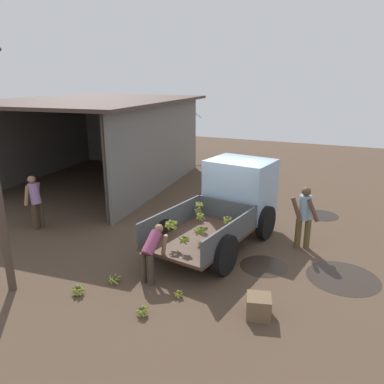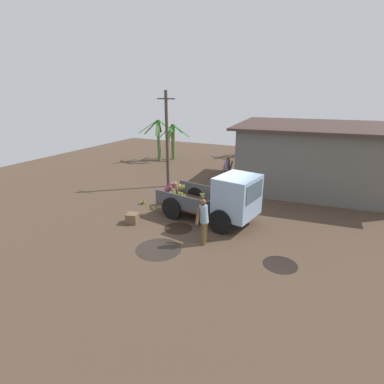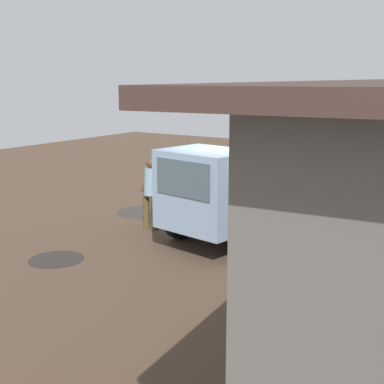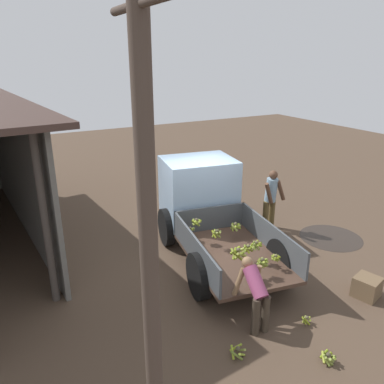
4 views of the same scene
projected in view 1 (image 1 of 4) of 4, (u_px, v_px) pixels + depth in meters
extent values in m
plane|color=#4C3A2C|center=(214.00, 238.00, 10.90)|extent=(36.00, 36.00, 0.00)
cylinder|color=#2C2219|center=(264.00, 266.00, 9.26)|extent=(1.18, 1.18, 0.01)
cylinder|color=black|center=(321.00, 215.00, 12.66)|extent=(1.13, 1.13, 0.01)
cylinder|color=#2C231D|center=(343.00, 278.00, 8.71)|extent=(1.66, 1.66, 0.01)
cube|color=#453024|center=(200.00, 238.00, 9.61)|extent=(3.06, 2.29, 0.08)
cube|color=#44494D|center=(172.00, 219.00, 9.98)|extent=(2.76, 0.51, 0.60)
cube|color=#44494D|center=(232.00, 233.00, 9.03)|extent=(2.76, 0.51, 0.60)
cube|color=#44494D|center=(226.00, 210.00, 10.60)|extent=(0.36, 1.84, 0.60)
cube|color=#8FABC7|center=(240.00, 188.00, 11.17)|extent=(1.74, 2.03, 1.68)
cube|color=#4C606B|center=(251.00, 172.00, 11.66)|extent=(0.27, 1.44, 0.74)
cylinder|color=black|center=(208.00, 210.00, 11.74)|extent=(1.00, 0.38, 0.97)
cylinder|color=black|center=(266.00, 223.00, 10.73)|extent=(1.00, 0.38, 0.97)
cylinder|color=black|center=(161.00, 237.00, 9.79)|extent=(1.00, 0.38, 0.97)
cylinder|color=black|center=(225.00, 255.00, 8.78)|extent=(1.00, 0.38, 0.97)
sphere|color=brown|center=(199.00, 230.00, 9.13)|extent=(0.07, 0.07, 0.07)
cylinder|color=olive|center=(197.00, 232.00, 9.14)|extent=(0.15, 0.10, 0.15)
cylinder|color=olive|center=(197.00, 232.00, 9.09)|extent=(0.09, 0.17, 0.11)
cylinder|color=olive|center=(199.00, 233.00, 9.09)|extent=(0.11, 0.15, 0.15)
cylinder|color=olive|center=(201.00, 232.00, 9.11)|extent=(0.17, 0.05, 0.11)
cylinder|color=olive|center=(201.00, 231.00, 9.16)|extent=(0.15, 0.15, 0.10)
cylinder|color=olive|center=(199.00, 231.00, 9.20)|extent=(0.07, 0.17, 0.13)
cylinder|color=olive|center=(197.00, 231.00, 9.19)|extent=(0.17, 0.11, 0.12)
sphere|color=brown|center=(202.00, 241.00, 8.57)|extent=(0.06, 0.06, 0.06)
cylinder|color=#8DA42B|center=(204.00, 243.00, 8.59)|extent=(0.12, 0.11, 0.12)
cylinder|color=olive|center=(203.00, 242.00, 8.62)|extent=(0.05, 0.14, 0.10)
cylinder|color=olive|center=(201.00, 242.00, 8.63)|extent=(0.10, 0.13, 0.11)
cylinder|color=olive|center=(200.00, 242.00, 8.60)|extent=(0.14, 0.05, 0.09)
cylinder|color=olive|center=(200.00, 244.00, 8.57)|extent=(0.12, 0.11, 0.12)
cylinder|color=olive|center=(201.00, 244.00, 8.53)|extent=(0.05, 0.14, 0.10)
cylinder|color=olive|center=(202.00, 244.00, 8.53)|extent=(0.11, 0.13, 0.11)
cylinder|color=olive|center=(204.00, 243.00, 8.55)|extent=(0.14, 0.06, 0.09)
sphere|color=brown|center=(227.00, 218.00, 9.88)|extent=(0.08, 0.08, 0.08)
cylinder|color=olive|center=(230.00, 220.00, 9.91)|extent=(0.17, 0.14, 0.18)
cylinder|color=olive|center=(228.00, 219.00, 9.96)|extent=(0.05, 0.19, 0.17)
cylinder|color=olive|center=(226.00, 220.00, 9.94)|extent=(0.18, 0.12, 0.18)
cylinder|color=#8F9C44|center=(225.00, 220.00, 9.88)|extent=(0.18, 0.15, 0.17)
cylinder|color=#8FAA31|center=(227.00, 221.00, 9.82)|extent=(0.09, 0.20, 0.15)
cylinder|color=olive|center=(230.00, 220.00, 9.84)|extent=(0.21, 0.11, 0.14)
sphere|color=brown|center=(201.00, 228.00, 8.94)|extent=(0.07, 0.07, 0.07)
cylinder|color=olive|center=(204.00, 230.00, 8.95)|extent=(0.17, 0.11, 0.13)
cylinder|color=olive|center=(202.00, 228.00, 9.01)|extent=(0.06, 0.18, 0.10)
cylinder|color=olive|center=(200.00, 229.00, 9.01)|extent=(0.14, 0.14, 0.15)
cylinder|color=olive|center=(199.00, 230.00, 8.98)|extent=(0.14, 0.06, 0.17)
cylinder|color=olive|center=(199.00, 231.00, 8.93)|extent=(0.11, 0.14, 0.16)
cylinder|color=#8DA82E|center=(201.00, 230.00, 8.88)|extent=(0.10, 0.18, 0.11)
cylinder|color=olive|center=(203.00, 230.00, 8.89)|extent=(0.17, 0.13, 0.10)
sphere|color=brown|center=(198.00, 209.00, 10.62)|extent=(0.07, 0.07, 0.07)
cylinder|color=olive|center=(199.00, 211.00, 10.69)|extent=(0.05, 0.14, 0.15)
cylinder|color=#88A137|center=(197.00, 211.00, 10.67)|extent=(0.16, 0.07, 0.13)
cylinder|color=#96A447|center=(196.00, 211.00, 10.60)|extent=(0.12, 0.15, 0.11)
cylinder|color=olive|center=(199.00, 211.00, 10.57)|extent=(0.14, 0.14, 0.10)
cylinder|color=olive|center=(201.00, 211.00, 10.64)|extent=(0.15, 0.11, 0.12)
sphere|color=brown|center=(171.00, 222.00, 8.91)|extent=(0.09, 0.09, 0.09)
cylinder|color=#8F9E38|center=(174.00, 226.00, 8.90)|extent=(0.22, 0.08, 0.19)
cylinder|color=#9BA63E|center=(175.00, 224.00, 8.97)|extent=(0.19, 0.21, 0.16)
cylinder|color=olive|center=(173.00, 223.00, 9.01)|extent=(0.06, 0.24, 0.14)
cylinder|color=#8DAA25|center=(170.00, 225.00, 9.00)|extent=(0.16, 0.18, 0.21)
cylinder|color=olive|center=(168.00, 224.00, 8.98)|extent=(0.24, 0.08, 0.15)
cylinder|color=olive|center=(168.00, 226.00, 8.91)|extent=(0.19, 0.19, 0.19)
cylinder|color=#949F3C|center=(170.00, 226.00, 8.84)|extent=(0.07, 0.24, 0.15)
cylinder|color=olive|center=(172.00, 227.00, 8.87)|extent=(0.18, 0.19, 0.20)
sphere|color=#49422F|center=(184.00, 237.00, 8.63)|extent=(0.08, 0.08, 0.08)
cylinder|color=olive|center=(183.00, 239.00, 8.70)|extent=(0.14, 0.15, 0.17)
cylinder|color=olive|center=(181.00, 240.00, 8.66)|extent=(0.18, 0.10, 0.15)
cylinder|color=olive|center=(182.00, 240.00, 8.60)|extent=(0.12, 0.19, 0.12)
cylinder|color=olive|center=(184.00, 241.00, 8.61)|extent=(0.11, 0.15, 0.17)
cylinder|color=olive|center=(186.00, 240.00, 8.60)|extent=(0.18, 0.11, 0.13)
cylinder|color=olive|center=(187.00, 239.00, 8.66)|extent=(0.17, 0.15, 0.12)
cylinder|color=olive|center=(185.00, 239.00, 8.71)|extent=(0.07, 0.18, 0.14)
sphere|color=#4B4330|center=(199.00, 203.00, 10.39)|extent=(0.08, 0.08, 0.08)
cylinder|color=#637217|center=(197.00, 205.00, 10.40)|extent=(0.17, 0.12, 0.11)
cylinder|color=#96AA37|center=(198.00, 206.00, 10.37)|extent=(0.08, 0.15, 0.16)
cylinder|color=#A8B045|center=(200.00, 205.00, 10.34)|extent=(0.16, 0.15, 0.11)
cylinder|color=#8CA223|center=(201.00, 205.00, 10.38)|extent=(0.18, 0.07, 0.11)
cylinder|color=olive|center=(201.00, 205.00, 10.43)|extent=(0.13, 0.14, 0.16)
cylinder|color=olive|center=(200.00, 205.00, 10.46)|extent=(0.08, 0.16, 0.15)
cylinder|color=olive|center=(198.00, 204.00, 10.44)|extent=(0.17, 0.11, 0.14)
sphere|color=brown|center=(200.00, 214.00, 9.91)|extent=(0.07, 0.07, 0.07)
cylinder|color=olive|center=(200.00, 216.00, 9.99)|extent=(0.14, 0.16, 0.16)
cylinder|color=olive|center=(198.00, 216.00, 9.95)|extent=(0.18, 0.04, 0.15)
cylinder|color=olive|center=(198.00, 217.00, 9.89)|extent=(0.12, 0.17, 0.16)
cylinder|color=olive|center=(200.00, 218.00, 9.88)|extent=(0.08, 0.15, 0.18)
cylinder|color=#95A642|center=(202.00, 217.00, 9.88)|extent=(0.18, 0.11, 0.15)
cylinder|color=olive|center=(203.00, 217.00, 9.93)|extent=(0.16, 0.09, 0.17)
cylinder|color=#97AF4D|center=(202.00, 216.00, 9.97)|extent=(0.06, 0.16, 0.18)
cube|color=#625F59|center=(138.00, 131.00, 19.84)|extent=(0.68, 6.40, 3.50)
cube|color=#625F59|center=(34.00, 140.00, 17.04)|extent=(8.38, 0.86, 3.50)
cube|color=#625F59|center=(162.00, 148.00, 15.12)|extent=(8.38, 0.86, 3.50)
cube|color=#3E2B25|center=(91.00, 100.00, 15.55)|extent=(9.82, 8.03, 0.12)
cylinder|color=#3F3833|center=(106.00, 170.00, 11.55)|extent=(0.16, 0.16, 3.50)
cylinder|color=#4B663C|center=(77.00, 129.00, 21.96)|extent=(0.31, 0.31, 3.13)
cube|color=#506E3B|center=(84.00, 108.00, 22.26)|extent=(1.55, 0.35, 0.87)
cube|color=#2A4F25|center=(73.00, 111.00, 22.24)|extent=(1.04, 1.24, 1.27)
cube|color=#458641|center=(68.00, 111.00, 21.87)|extent=(0.29, 1.15, 1.21)
cube|color=#3D6D28|center=(67.00, 113.00, 21.47)|extent=(0.91, 0.79, 1.37)
cube|color=#5C8942|center=(71.00, 110.00, 21.26)|extent=(0.84, 0.31, 0.94)
cube|color=#22531B|center=(78.00, 114.00, 21.27)|extent=(0.76, 1.00, 1.40)
cube|color=#31571F|center=(87.00, 110.00, 21.42)|extent=(0.38, 1.55, 1.01)
cube|color=#385029|center=(86.00, 111.00, 21.98)|extent=(1.22, 0.98, 1.19)
cylinder|color=#43593A|center=(176.00, 128.00, 22.02)|extent=(0.33, 0.33, 3.30)
cube|color=#335228|center=(179.00, 106.00, 22.29)|extent=(1.40, 0.51, 0.98)
cube|color=#3B8A31|center=(170.00, 106.00, 22.01)|extent=(0.59, 0.98, 1.03)
cube|color=#346929|center=(166.00, 105.00, 21.45)|extent=(0.98, 1.01, 0.79)
cube|color=#568A23|center=(179.00, 108.00, 21.08)|extent=(1.14, 1.10, 1.00)
cube|color=#3E7131|center=(188.00, 108.00, 21.58)|extent=(0.59, 1.52, 1.12)
cylinder|color=brown|center=(307.00, 234.00, 10.12)|extent=(0.18, 0.18, 0.85)
cylinder|color=brown|center=(298.00, 233.00, 10.20)|extent=(0.18, 0.18, 0.85)
cylinder|color=#85A4B9|center=(305.00, 207.00, 9.91)|extent=(0.39, 0.34, 0.69)
sphere|color=brown|center=(306.00, 191.00, 9.75)|extent=(0.24, 0.24, 0.24)
cylinder|color=brown|center=(313.00, 210.00, 9.71)|extent=(0.13, 0.36, 0.62)
cylinder|color=brown|center=(296.00, 208.00, 9.87)|extent=(0.13, 0.33, 0.63)
cylinder|color=#3B3026|center=(143.00, 268.00, 8.43)|extent=(0.15, 0.15, 0.72)
cylinder|color=#3B3026|center=(151.00, 270.00, 8.34)|extent=(0.15, 0.15, 0.72)
cylinder|color=#994169|center=(152.00, 243.00, 8.41)|extent=(0.63, 0.32, 0.57)
sphere|color=#8C6746|center=(159.00, 228.00, 8.59)|extent=(0.20, 0.20, 0.20)
cylinder|color=#8C6746|center=(152.00, 241.00, 8.75)|extent=(0.12, 0.27, 0.54)
cylinder|color=#8C6746|center=(164.00, 245.00, 8.55)|extent=(0.11, 0.20, 0.54)
cylinder|color=#3F2F20|center=(35.00, 217.00, 11.39)|extent=(0.17, 0.17, 0.81)
cylinder|color=#3F2F20|center=(41.00, 215.00, 11.59)|extent=(0.17, 0.17, 0.81)
cylinder|color=#9373AC|center=(34.00, 193.00, 11.29)|extent=(0.32, 0.39, 0.66)
sphere|color=#8C6746|center=(31.00, 180.00, 11.19)|extent=(0.23, 0.23, 0.23)
cylinder|color=#8C6746|center=(27.00, 196.00, 11.17)|extent=(0.25, 0.12, 0.61)
cylinder|color=#8C6746|center=(37.00, 192.00, 11.52)|extent=(0.26, 0.12, 0.60)
sphere|color=brown|center=(179.00, 292.00, 7.90)|extent=(0.07, 0.07, 0.07)
cylinder|color=olive|center=(179.00, 293.00, 7.96)|extent=(0.07, 0.13, 0.14)
cylinder|color=olive|center=(177.00, 293.00, 7.94)|extent=(0.15, 0.05, 0.11)
cylinder|color=#90A424|center=(177.00, 295.00, 7.89)|extent=(0.08, 0.12, 0.14)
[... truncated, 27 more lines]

